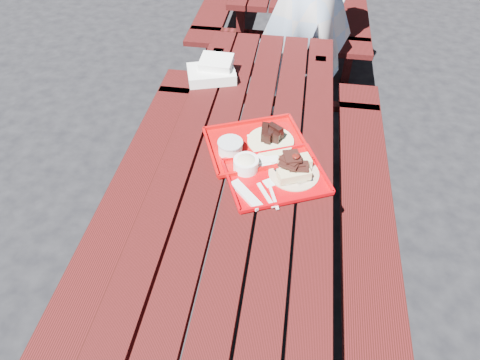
% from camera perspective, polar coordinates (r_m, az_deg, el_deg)
% --- Properties ---
extents(ground, '(60.00, 60.00, 0.00)m').
position_cam_1_polar(ground, '(2.40, 0.55, -11.33)').
color(ground, black).
rests_on(ground, ground).
extents(picnic_table_near, '(1.41, 2.40, 0.75)m').
position_cam_1_polar(picnic_table_near, '(1.95, 0.67, -2.27)').
color(picnic_table_near, '#3F0C0E').
rests_on(picnic_table_near, ground).
extents(near_tray, '(0.48, 0.44, 0.12)m').
position_cam_1_polar(near_tray, '(1.76, 4.62, 1.26)').
color(near_tray, '#B90108').
rests_on(near_tray, picnic_table_near).
extents(far_tray, '(0.52, 0.47, 0.07)m').
position_cam_1_polar(far_tray, '(1.89, 2.04, 4.76)').
color(far_tray, '#B30608').
rests_on(far_tray, picnic_table_near).
extents(white_cloth, '(0.29, 0.25, 0.10)m').
position_cam_1_polar(white_cloth, '(2.36, -3.64, 14.33)').
color(white_cloth, white).
rests_on(white_cloth, picnic_table_near).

